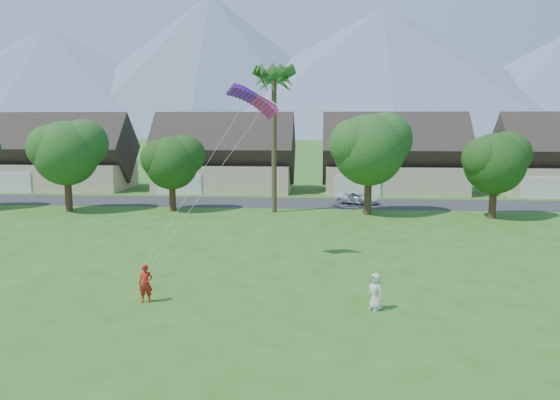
# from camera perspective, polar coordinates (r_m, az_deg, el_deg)

# --- Properties ---
(ground) EXTENTS (500.00, 500.00, 0.00)m
(ground) POSITION_cam_1_polar(r_m,az_deg,el_deg) (19.90, -2.41, -15.17)
(ground) COLOR #2D6019
(ground) RESTS_ON ground
(street) EXTENTS (90.00, 7.00, 0.01)m
(street) POSITION_cam_1_polar(r_m,az_deg,el_deg) (52.75, 2.10, -0.30)
(street) COLOR #2D2D30
(street) RESTS_ON ground
(kite_flyer) EXTENTS (0.65, 0.46, 1.70)m
(kite_flyer) POSITION_cam_1_polar(r_m,az_deg,el_deg) (24.86, -13.86, -8.47)
(kite_flyer) COLOR #B21E14
(kite_flyer) RESTS_ON ground
(watcher) EXTENTS (0.86, 0.92, 1.58)m
(watcher) POSITION_cam_1_polar(r_m,az_deg,el_deg) (23.61, 9.94, -9.41)
(watcher) COLOR silver
(watcher) RESTS_ON ground
(parked_car) EXTENTS (4.51, 3.39, 1.14)m
(parked_car) POSITION_cam_1_polar(r_m,az_deg,el_deg) (52.72, 8.09, 0.24)
(parked_car) COLOR white
(parked_car) RESTS_ON ground
(mountain_ridge) EXTENTS (540.00, 240.00, 70.00)m
(mountain_ridge) POSITION_cam_1_polar(r_m,az_deg,el_deg) (279.02, 6.44, 12.65)
(mountain_ridge) COLOR slate
(mountain_ridge) RESTS_ON ground
(houses_row) EXTENTS (72.75, 8.19, 8.86)m
(houses_row) POSITION_cam_1_polar(r_m,az_deg,el_deg) (61.29, 2.96, 4.14)
(houses_row) COLOR beige
(houses_row) RESTS_ON ground
(tree_row) EXTENTS (62.27, 6.67, 8.45)m
(tree_row) POSITION_cam_1_polar(r_m,az_deg,el_deg) (46.25, 0.38, 4.57)
(tree_row) COLOR #47301C
(tree_row) RESTS_ON ground
(fan_palm) EXTENTS (3.00, 3.00, 13.80)m
(fan_palm) POSITION_cam_1_polar(r_m,az_deg,el_deg) (46.96, -0.63, 13.07)
(fan_palm) COLOR #4C3D26
(fan_palm) RESTS_ON ground
(parafoil_kite) EXTENTS (3.08, 1.43, 0.50)m
(parafoil_kite) POSITION_cam_1_polar(r_m,az_deg,el_deg) (30.23, -2.76, 10.57)
(parafoil_kite) COLOR #6318B8
(parafoil_kite) RESTS_ON ground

